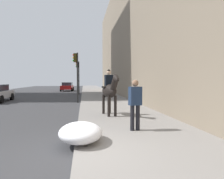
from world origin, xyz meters
TOP-DOWN VIEW (x-y plane):
  - sidewalk_slab at (0.00, -2.09)m, footprint 120.00×4.19m
  - mounted_horse_near at (4.91, -1.48)m, footprint 2.14×0.82m
  - pedestrian_greeting at (1.85, -1.95)m, footprint 0.33×0.44m
  - car_near_lane at (29.83, 2.46)m, footprint 4.30×2.08m
  - traffic_light_near_curb at (11.77, 0.33)m, footprint 0.20×0.44m
  - traffic_light_far_curb at (21.00, 0.43)m, footprint 0.20×0.44m
  - snow_pile_near at (0.78, -0.15)m, footprint 1.53×1.17m

SIDE VIEW (x-z plane):
  - sidewalk_slab at x=0.00m, z-range 0.00..0.12m
  - snow_pile_near at x=0.78m, z-range 0.12..0.65m
  - car_near_lane at x=29.83m, z-range 0.04..1.48m
  - pedestrian_greeting at x=1.85m, z-range 0.25..1.95m
  - mounted_horse_near at x=4.91m, z-range 0.22..2.45m
  - traffic_light_near_curb at x=11.77m, z-range 0.67..4.66m
  - traffic_light_far_curb at x=21.00m, z-range 0.69..4.80m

